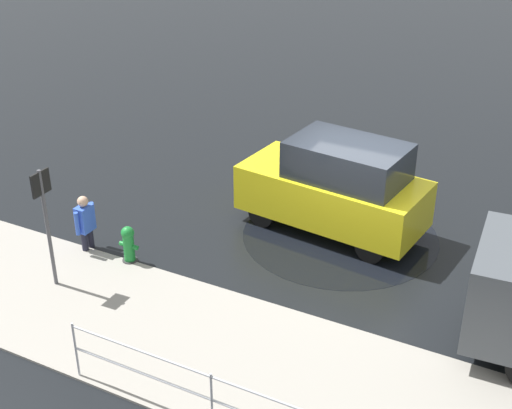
{
  "coord_description": "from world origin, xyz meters",
  "views": [
    {
      "loc": [
        -4.13,
        12.1,
        7.65
      ],
      "look_at": [
        1.76,
        0.79,
        0.9
      ],
      "focal_mm": 50.0,
      "sensor_mm": 36.0,
      "label": 1
    }
  ],
  "objects_px": {
    "fire_hydrant": "(129,245)",
    "sign_post": "(45,212)",
    "pedestrian": "(85,220)",
    "moving_hatchback": "(336,187)"
  },
  "relations": [
    {
      "from": "moving_hatchback",
      "to": "fire_hydrant",
      "type": "distance_m",
      "value": 4.43
    },
    {
      "from": "moving_hatchback",
      "to": "sign_post",
      "type": "bearing_deg",
      "value": 48.74
    },
    {
      "from": "fire_hydrant",
      "to": "pedestrian",
      "type": "distance_m",
      "value": 1.08
    },
    {
      "from": "fire_hydrant",
      "to": "sign_post",
      "type": "height_order",
      "value": "sign_post"
    },
    {
      "from": "moving_hatchback",
      "to": "pedestrian",
      "type": "relative_size",
      "value": 3.33
    },
    {
      "from": "pedestrian",
      "to": "sign_post",
      "type": "height_order",
      "value": "sign_post"
    },
    {
      "from": "moving_hatchback",
      "to": "sign_post",
      "type": "xyz_separation_m",
      "value": [
        3.86,
        4.4,
        0.55
      ]
    },
    {
      "from": "sign_post",
      "to": "moving_hatchback",
      "type": "bearing_deg",
      "value": -131.26
    },
    {
      "from": "fire_hydrant",
      "to": "pedestrian",
      "type": "bearing_deg",
      "value": -0.06
    },
    {
      "from": "moving_hatchback",
      "to": "fire_hydrant",
      "type": "bearing_deg",
      "value": 44.9
    }
  ]
}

